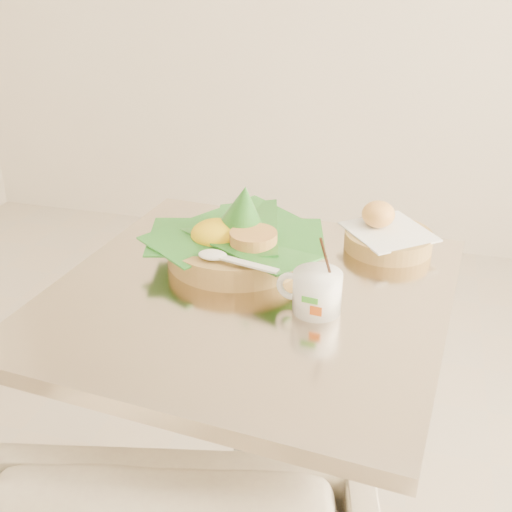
% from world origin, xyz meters
% --- Properties ---
extents(cafe_table, '(0.76, 0.76, 0.75)m').
position_xyz_m(cafe_table, '(0.11, -0.04, 0.53)').
color(cafe_table, gray).
rests_on(cafe_table, floor).
extents(rice_basket, '(0.34, 0.34, 0.17)m').
position_xyz_m(rice_basket, '(0.05, 0.07, 0.80)').
color(rice_basket, '#AA8648').
rests_on(rice_basket, cafe_table).
extents(bread_basket, '(0.21, 0.21, 0.09)m').
position_xyz_m(bread_basket, '(0.33, 0.20, 0.78)').
color(bread_basket, '#AA8648').
rests_on(bread_basket, cafe_table).
extents(coffee_mug, '(0.12, 0.09, 0.14)m').
position_xyz_m(coffee_mug, '(0.24, -0.08, 0.79)').
color(coffee_mug, white).
rests_on(coffee_mug, cafe_table).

